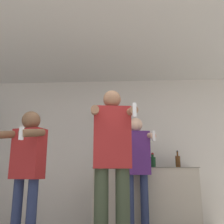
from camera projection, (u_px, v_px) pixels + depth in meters
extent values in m
cube|color=silver|center=(113.00, 149.00, 4.47)|extent=(7.00, 0.06, 2.55)
cube|color=silver|center=(107.00, 44.00, 3.43)|extent=(7.00, 3.25, 0.05)
cube|color=#BCB29E|center=(145.00, 198.00, 3.91)|extent=(1.57, 0.64, 0.93)
cube|color=#676256|center=(144.00, 168.00, 4.02)|extent=(1.60, 0.67, 0.01)
cylinder|color=silver|center=(127.00, 160.00, 4.00)|extent=(0.08, 0.08, 0.24)
cylinder|color=silver|center=(127.00, 150.00, 4.03)|extent=(0.03, 0.03, 0.07)
sphere|color=maroon|center=(127.00, 148.00, 4.04)|extent=(0.04, 0.04, 0.04)
cylinder|color=silver|center=(115.00, 163.00, 4.00)|extent=(0.08, 0.08, 0.14)
cylinder|color=silver|center=(115.00, 156.00, 4.02)|extent=(0.03, 0.03, 0.08)
sphere|color=maroon|center=(115.00, 154.00, 4.03)|extent=(0.03, 0.03, 0.03)
cylinder|color=#194723|center=(153.00, 162.00, 3.97)|extent=(0.09, 0.09, 0.16)
cylinder|color=#194723|center=(152.00, 156.00, 3.99)|extent=(0.04, 0.04, 0.05)
sphere|color=maroon|center=(152.00, 154.00, 4.00)|extent=(0.04, 0.04, 0.04)
cylinder|color=#563314|center=(178.00, 162.00, 3.95)|extent=(0.08, 0.08, 0.18)
cylinder|color=#563314|center=(177.00, 154.00, 3.98)|extent=(0.03, 0.03, 0.07)
sphere|color=black|center=(177.00, 151.00, 3.98)|extent=(0.03, 0.03, 0.03)
cylinder|color=#38422D|center=(101.00, 214.00, 2.53)|extent=(0.15, 0.15, 0.89)
cylinder|color=#38422D|center=(123.00, 213.00, 2.55)|extent=(0.15, 0.15, 0.89)
cube|color=maroon|center=(112.00, 137.00, 2.73)|extent=(0.43, 0.25, 0.67)
sphere|color=#9E7051|center=(112.00, 99.00, 2.83)|extent=(0.20, 0.20, 0.20)
cylinder|color=#9E7051|center=(95.00, 111.00, 2.60)|extent=(0.13, 0.39, 0.15)
cylinder|color=#9E7051|center=(131.00, 111.00, 2.62)|extent=(0.13, 0.39, 0.15)
cube|color=white|center=(134.00, 110.00, 2.44)|extent=(0.04, 0.04, 0.14)
cylinder|color=navy|center=(16.00, 214.00, 2.83)|extent=(0.11, 0.11, 0.78)
cylinder|color=navy|center=(31.00, 215.00, 2.76)|extent=(0.11, 0.11, 0.78)
cube|color=maroon|center=(29.00, 154.00, 2.96)|extent=(0.41, 0.30, 0.59)
sphere|color=brown|center=(31.00, 120.00, 3.06)|extent=(0.22, 0.22, 0.22)
cylinder|color=brown|center=(8.00, 135.00, 2.91)|extent=(0.20, 0.38, 0.15)
cylinder|color=brown|center=(32.00, 133.00, 2.79)|extent=(0.20, 0.38, 0.15)
cube|color=white|center=(21.00, 133.00, 2.62)|extent=(0.05, 0.05, 0.14)
cylinder|color=navy|center=(130.00, 206.00, 3.42)|extent=(0.11, 0.11, 0.82)
cylinder|color=navy|center=(145.00, 206.00, 3.44)|extent=(0.11, 0.11, 0.82)
cube|color=#4C236B|center=(136.00, 153.00, 3.60)|extent=(0.40, 0.27, 0.62)
sphere|color=beige|center=(136.00, 125.00, 3.70)|extent=(0.21, 0.21, 0.21)
cylinder|color=beige|center=(126.00, 135.00, 3.49)|extent=(0.13, 0.33, 0.13)
cylinder|color=beige|center=(150.00, 136.00, 3.54)|extent=(0.13, 0.33, 0.13)
cube|color=white|center=(154.00, 136.00, 3.38)|extent=(0.04, 0.04, 0.14)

